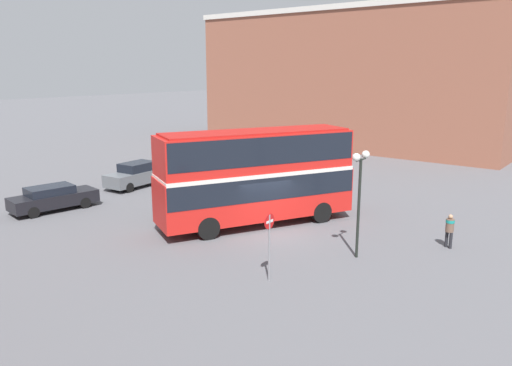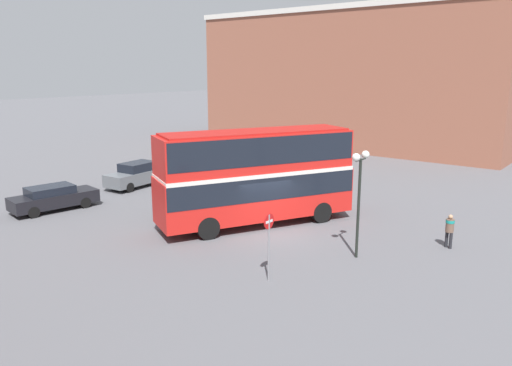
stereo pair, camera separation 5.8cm
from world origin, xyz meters
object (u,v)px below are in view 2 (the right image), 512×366
(parked_car_kerb_near, at_px, (53,198))
(street_lamp_twin_globe, at_px, (360,180))
(double_decker_bus, at_px, (256,171))
(pedestrian_foreground, at_px, (450,228))
(no_entry_sign, at_px, (269,237))
(parked_car_side_street, at_px, (137,175))

(parked_car_kerb_near, bearing_deg, street_lamp_twin_globe, -68.32)
(double_decker_bus, distance_m, parked_car_kerb_near, 11.97)
(parked_car_kerb_near, relative_size, street_lamp_twin_globe, 1.08)
(pedestrian_foreground, relative_size, no_entry_sign, 0.59)
(parked_car_side_street, xyz_separation_m, no_entry_sign, (-6.87, -16.33, 0.91))
(pedestrian_foreground, distance_m, street_lamp_twin_globe, 5.12)
(double_decker_bus, height_order, parked_car_kerb_near, double_decker_bus)
(parked_car_kerb_near, distance_m, parked_car_side_street, 6.70)
(parked_car_side_street, xyz_separation_m, street_lamp_twin_globe, (-2.63, -17.83, 2.54))
(parked_car_kerb_near, distance_m, no_entry_sign, 15.45)
(double_decker_bus, bearing_deg, street_lamp_twin_globe, -72.57)
(pedestrian_foreground, relative_size, parked_car_kerb_near, 0.32)
(parked_car_kerb_near, xyz_separation_m, street_lamp_twin_globe, (4.01, -16.92, 2.64))
(pedestrian_foreground, bearing_deg, parked_car_side_street, -62.93)
(pedestrian_foreground, distance_m, parked_car_kerb_near, 21.05)
(parked_car_kerb_near, bearing_deg, parked_car_side_street, 16.24)
(parked_car_kerb_near, xyz_separation_m, parked_car_side_street, (6.63, 0.92, 0.10))
(parked_car_side_street, bearing_deg, double_decker_bus, 77.28)
(parked_car_kerb_near, distance_m, street_lamp_twin_globe, 17.58)
(pedestrian_foreground, height_order, street_lamp_twin_globe, street_lamp_twin_globe)
(double_decker_bus, relative_size, no_entry_sign, 3.86)
(double_decker_bus, xyz_separation_m, pedestrian_foreground, (2.58, -8.96, -1.84))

